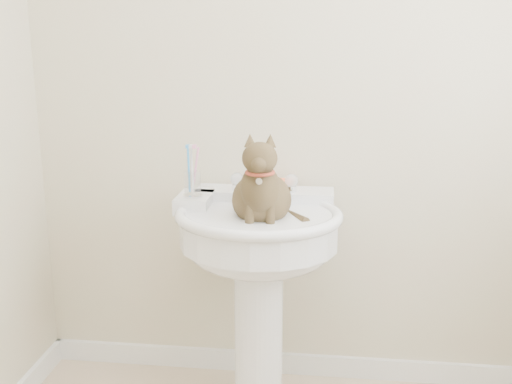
% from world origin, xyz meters
% --- Properties ---
extents(wall_back, '(2.20, 0.00, 2.50)m').
position_xyz_m(wall_back, '(0.00, 1.10, 1.25)').
color(wall_back, beige).
rests_on(wall_back, ground).
extents(baseboard_back, '(2.20, 0.02, 0.09)m').
position_xyz_m(baseboard_back, '(0.00, 1.09, 0.04)').
color(baseboard_back, white).
rests_on(baseboard_back, floor).
extents(pedestal_sink, '(0.60, 0.59, 0.83)m').
position_xyz_m(pedestal_sink, '(-0.17, 0.81, 0.65)').
color(pedestal_sink, white).
rests_on(pedestal_sink, floor).
extents(faucet, '(0.28, 0.12, 0.14)m').
position_xyz_m(faucet, '(-0.17, 0.96, 0.87)').
color(faucet, silver).
rests_on(faucet, pedestal_sink).
extents(soap_bar, '(0.09, 0.06, 0.03)m').
position_xyz_m(soap_bar, '(-0.11, 1.04, 0.84)').
color(soap_bar, '#FF6732').
rests_on(soap_bar, pedestal_sink).
extents(toothbrush_cup, '(0.07, 0.07, 0.18)m').
position_xyz_m(toothbrush_cup, '(-0.41, 0.86, 0.87)').
color(toothbrush_cup, silver).
rests_on(toothbrush_cup, pedestal_sink).
extents(cat, '(0.23, 0.28, 0.41)m').
position_xyz_m(cat, '(-0.15, 0.76, 0.87)').
color(cat, '#4F3D27').
rests_on(cat, pedestal_sink).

